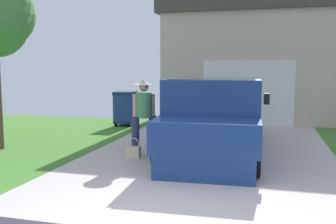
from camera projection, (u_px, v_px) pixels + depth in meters
name	position (u px, v px, depth m)	size (l,w,h in m)	color
pickup_truck	(215.00, 120.00, 8.05)	(2.18, 5.24, 1.65)	navy
person_with_hat	(144.00, 114.00, 7.93)	(0.49, 0.46, 1.63)	navy
handbag	(134.00, 151.00, 7.85)	(0.28, 0.18, 0.42)	beige
house_with_garage	(292.00, 54.00, 14.83)	(9.36, 6.82, 4.78)	#C3AFA0
wheeled_trash_bin	(125.00, 107.00, 12.14)	(0.60, 0.72, 1.11)	navy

